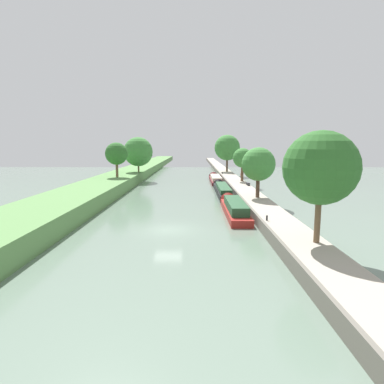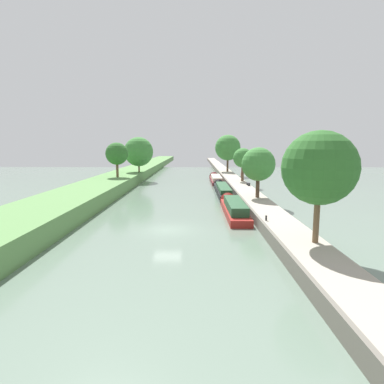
{
  "view_description": "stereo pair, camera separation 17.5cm",
  "coord_description": "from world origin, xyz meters",
  "px_view_note": "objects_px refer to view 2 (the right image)",
  "views": [
    {
      "loc": [
        2.36,
        -27.83,
        7.57
      ],
      "look_at": [
        2.03,
        16.36,
        1.0
      ],
      "focal_mm": 29.95,
      "sensor_mm": 36.0,
      "label": 1
    },
    {
      "loc": [
        2.54,
        -27.83,
        7.57
      ],
      "look_at": [
        2.03,
        16.36,
        1.0
      ],
      "focal_mm": 29.95,
      "sensor_mm": 36.0,
      "label": 2
    }
  ],
  "objects_px": {
    "narrowboat_black": "(222,190)",
    "narrowboat_maroon": "(216,179)",
    "park_bench": "(248,183)",
    "mooring_bollard_near": "(266,218)",
    "narrowboat_red": "(234,208)",
    "person_walking": "(242,176)",
    "mooring_bollard_far": "(223,173)"
  },
  "relations": [
    {
      "from": "person_walking",
      "to": "narrowboat_maroon",
      "type": "bearing_deg",
      "value": 118.86
    },
    {
      "from": "park_bench",
      "to": "mooring_bollard_near",
      "type": "bearing_deg",
      "value": -95.61
    },
    {
      "from": "narrowboat_black",
      "to": "mooring_bollard_near",
      "type": "xyz_separation_m",
      "value": [
        1.95,
        -22.34,
        0.65
      ]
    },
    {
      "from": "narrowboat_red",
      "to": "person_walking",
      "type": "height_order",
      "value": "person_walking"
    },
    {
      "from": "narrowboat_black",
      "to": "person_walking",
      "type": "height_order",
      "value": "person_walking"
    },
    {
      "from": "person_walking",
      "to": "mooring_bollard_far",
      "type": "relative_size",
      "value": 3.69
    },
    {
      "from": "narrowboat_black",
      "to": "narrowboat_maroon",
      "type": "height_order",
      "value": "narrowboat_black"
    },
    {
      "from": "narrowboat_red",
      "to": "park_bench",
      "type": "distance_m",
      "value": 17.25
    },
    {
      "from": "narrowboat_maroon",
      "to": "park_bench",
      "type": "relative_size",
      "value": 9.94
    },
    {
      "from": "narrowboat_red",
      "to": "person_walking",
      "type": "relative_size",
      "value": 7.83
    },
    {
      "from": "narrowboat_maroon",
      "to": "park_bench",
      "type": "distance_m",
      "value": 15.15
    },
    {
      "from": "mooring_bollard_near",
      "to": "park_bench",
      "type": "distance_m",
      "value": 24.37
    },
    {
      "from": "narrowboat_red",
      "to": "park_bench",
      "type": "relative_size",
      "value": 8.67
    },
    {
      "from": "narrowboat_black",
      "to": "park_bench",
      "type": "relative_size",
      "value": 10.94
    },
    {
      "from": "narrowboat_maroon",
      "to": "person_walking",
      "type": "height_order",
      "value": "person_walking"
    },
    {
      "from": "mooring_bollard_near",
      "to": "person_walking",
      "type": "bearing_deg",
      "value": 85.82
    },
    {
      "from": "narrowboat_red",
      "to": "narrowboat_maroon",
      "type": "xyz_separation_m",
      "value": [
        -0.05,
        31.17,
        -0.13
      ]
    },
    {
      "from": "narrowboat_maroon",
      "to": "mooring_bollard_far",
      "type": "height_order",
      "value": "mooring_bollard_far"
    },
    {
      "from": "narrowboat_red",
      "to": "mooring_bollard_far",
      "type": "height_order",
      "value": "narrowboat_red"
    },
    {
      "from": "narrowboat_black",
      "to": "park_bench",
      "type": "xyz_separation_m",
      "value": [
        4.33,
        1.91,
        0.77
      ]
    },
    {
      "from": "narrowboat_black",
      "to": "mooring_bollard_far",
      "type": "bearing_deg",
      "value": 85.06
    },
    {
      "from": "narrowboat_black",
      "to": "mooring_bollard_far",
      "type": "relative_size",
      "value": 36.47
    },
    {
      "from": "park_bench",
      "to": "narrowboat_red",
      "type": "bearing_deg",
      "value": -104.48
    },
    {
      "from": "narrowboat_red",
      "to": "narrowboat_maroon",
      "type": "bearing_deg",
      "value": 90.09
    },
    {
      "from": "narrowboat_red",
      "to": "narrowboat_black",
      "type": "distance_m",
      "value": 14.78
    },
    {
      "from": "narrowboat_maroon",
      "to": "person_walking",
      "type": "distance_m",
      "value": 8.9
    },
    {
      "from": "person_walking",
      "to": "mooring_bollard_near",
      "type": "relative_size",
      "value": 3.69
    },
    {
      "from": "narrowboat_red",
      "to": "park_bench",
      "type": "xyz_separation_m",
      "value": [
        4.31,
        16.69,
        0.71
      ]
    },
    {
      "from": "mooring_bollard_near",
      "to": "park_bench",
      "type": "height_order",
      "value": "park_bench"
    },
    {
      "from": "mooring_bollard_near",
      "to": "narrowboat_red",
      "type": "bearing_deg",
      "value": 104.3
    },
    {
      "from": "mooring_bollard_near",
      "to": "mooring_bollard_far",
      "type": "distance_m",
      "value": 44.84
    },
    {
      "from": "narrowboat_black",
      "to": "mooring_bollard_far",
      "type": "xyz_separation_m",
      "value": [
        1.95,
        22.5,
        0.65
      ]
    }
  ]
}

